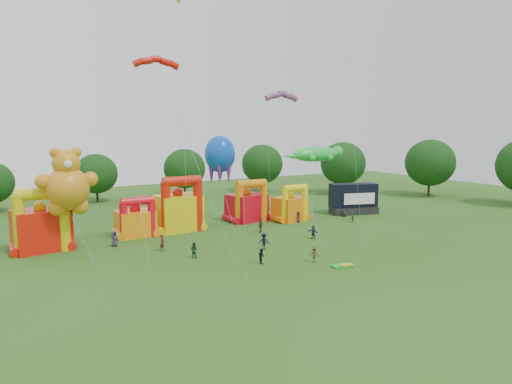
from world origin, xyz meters
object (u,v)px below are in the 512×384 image
bouncy_castle_0 (41,226)px  octopus_kite (224,181)px  spectator_0 (115,239)px  bouncy_castle_2 (179,210)px  stage_trailer (353,199)px  teddy_bear_kite (71,196)px  spectator_4 (260,225)px  gecko_kite (314,183)px

bouncy_castle_0 → octopus_kite: (24.19, 2.87, 3.41)m
octopus_kite → spectator_0: (-16.74, -5.25, -5.25)m
bouncy_castle_0 → spectator_0: 8.04m
bouncy_castle_2 → octopus_kite: 8.02m
stage_trailer → octopus_kite: bearing=170.9°
bouncy_castle_0 → teddy_bear_kite: teddy_bear_kite is taller
bouncy_castle_0 → bouncy_castle_2: bearing=6.2°
spectator_4 → bouncy_castle_0: bearing=-49.2°
bouncy_castle_0 → spectator_0: bouncy_castle_0 is taller
bouncy_castle_2 → stage_trailer: 28.81m
bouncy_castle_2 → octopus_kite: size_ratio=0.59×
octopus_kite → gecko_kite: bearing=-7.7°
bouncy_castle_2 → gecko_kite: bearing=-2.5°
bouncy_castle_0 → gecko_kite: 38.94m
bouncy_castle_0 → bouncy_castle_2: size_ratio=0.97×
bouncy_castle_2 → teddy_bear_kite: teddy_bear_kite is taller
stage_trailer → teddy_bear_kite: (-42.83, -2.54, 4.06)m
octopus_kite → spectator_4: 9.34m
teddy_bear_kite → spectator_0: bearing=8.8°
stage_trailer → spectator_0: 38.28m
teddy_bear_kite → gecko_kite: bearing=6.3°
stage_trailer → bouncy_castle_2: bearing=175.2°
bouncy_castle_2 → spectator_4: bearing=-36.5°
gecko_kite → teddy_bear_kite: bearing=-173.7°
spectator_0 → spectator_4: spectator_4 is taller
teddy_bear_kite → spectator_0: teddy_bear_kite is taller
gecko_kite → spectator_4: bearing=-156.7°
gecko_kite → spectator_4: 14.82m
spectator_4 → spectator_0: bearing=-46.1°
bouncy_castle_2 → stage_trailer: size_ratio=0.93×
bouncy_castle_0 → gecko_kite: gecko_kite is taller
stage_trailer → gecko_kite: size_ratio=0.68×
bouncy_castle_2 → spectator_4: (8.87, -6.58, -1.86)m
gecko_kite → octopus_kite: bearing=172.3°
bouncy_castle_2 → teddy_bear_kite: (-14.13, -4.95, 3.59)m
bouncy_castle_0 → spectator_0: (7.46, -2.38, -1.84)m
spectator_0 → bouncy_castle_0: bearing=141.3°
stage_trailer → octopus_kite: (-21.47, 3.42, 3.79)m
teddy_bear_kite → spectator_4: size_ratio=6.09×
stage_trailer → octopus_kite: size_ratio=0.63×
gecko_kite → spectator_4: size_ratio=6.08×
bouncy_castle_0 → stage_trailer: bearing=-0.7°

